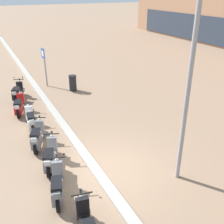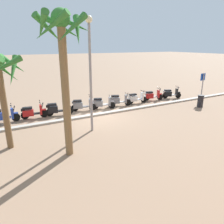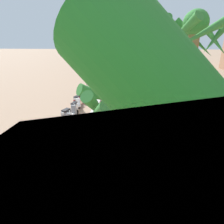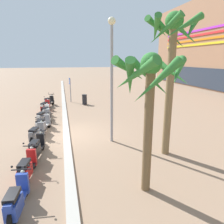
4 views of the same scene
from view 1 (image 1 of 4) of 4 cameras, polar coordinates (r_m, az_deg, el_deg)
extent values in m
plane|color=#93755B|center=(9.40, -2.32, -12.45)|extent=(200.00, 200.00, 0.00)
cube|color=#ADA89E|center=(9.30, -3.41, -12.47)|extent=(60.00, 0.36, 0.12)
cylinder|color=black|center=(16.43, -18.88, 4.29)|extent=(0.52, 0.29, 0.52)
cylinder|color=black|center=(15.33, -19.93, 2.65)|extent=(0.52, 0.29, 0.52)
cube|color=silver|center=(15.90, -19.38, 3.77)|extent=(0.66, 0.49, 0.08)
cube|color=black|center=(15.47, -19.81, 3.48)|extent=(0.75, 0.56, 0.42)
cube|color=black|center=(15.34, -20.01, 4.61)|extent=(0.67, 0.51, 0.12)
cube|color=black|center=(16.17, -19.17, 5.02)|extent=(0.26, 0.37, 0.66)
cube|color=black|center=(16.33, -19.02, 5.24)|extent=(0.36, 0.27, 0.08)
cylinder|color=#333338|center=(16.20, -19.18, 5.61)|extent=(0.29, 0.17, 0.69)
cylinder|color=black|center=(16.03, -19.41, 6.59)|extent=(0.25, 0.53, 0.04)
sphere|color=white|center=(16.16, -19.25, 6.24)|extent=(0.12, 0.12, 0.12)
cube|color=silver|center=(15.12, -20.22, 3.89)|extent=(0.30, 0.28, 0.16)
sphere|color=black|center=(16.04, -20.31, 6.92)|extent=(0.07, 0.07, 0.07)
sphere|color=black|center=(15.91, -18.65, 7.03)|extent=(0.07, 0.07, 0.07)
cylinder|color=black|center=(14.62, -18.69, 1.76)|extent=(0.53, 0.26, 0.52)
cylinder|color=black|center=(13.52, -19.43, -0.25)|extent=(0.53, 0.26, 0.52)
cube|color=silver|center=(14.09, -19.05, 1.10)|extent=(0.66, 0.45, 0.08)
cube|color=red|center=(13.66, -19.37, 0.70)|extent=(0.75, 0.51, 0.41)
cube|color=black|center=(13.52, -19.58, 1.95)|extent=(0.66, 0.47, 0.12)
cube|color=red|center=(14.35, -18.95, 2.54)|extent=(0.24, 0.37, 0.66)
cube|color=red|center=(14.51, -18.85, 2.81)|extent=(0.35, 0.25, 0.08)
cylinder|color=#333338|center=(14.37, -18.99, 3.21)|extent=(0.29, 0.15, 0.69)
cylinder|color=black|center=(14.18, -19.22, 4.29)|extent=(0.21, 0.55, 0.04)
sphere|color=white|center=(14.32, -19.08, 3.91)|extent=(0.12, 0.12, 0.12)
cube|color=silver|center=(13.30, -19.71, 1.08)|extent=(0.29, 0.26, 0.16)
sphere|color=black|center=(14.17, -20.25, 4.64)|extent=(0.07, 0.07, 0.07)
sphere|color=black|center=(14.08, -18.34, 4.80)|extent=(0.07, 0.07, 0.07)
cylinder|color=black|center=(13.00, -17.26, -0.97)|extent=(0.53, 0.15, 0.52)
cylinder|color=black|center=(11.86, -16.66, -3.48)|extent=(0.53, 0.15, 0.52)
cube|color=white|center=(12.45, -17.03, -1.83)|extent=(0.62, 0.33, 0.08)
cube|color=white|center=(11.98, -16.87, -2.29)|extent=(0.71, 0.38, 0.44)
cube|color=black|center=(11.81, -17.07, -0.82)|extent=(0.63, 0.35, 0.12)
cube|color=white|center=(12.71, -17.35, -0.13)|extent=(0.17, 0.35, 0.66)
cube|color=white|center=(12.88, -17.42, 0.18)|extent=(0.33, 0.19, 0.08)
cylinder|color=#333338|center=(12.73, -17.47, 0.62)|extent=(0.29, 0.10, 0.69)
cylinder|color=black|center=(12.53, -17.62, 1.81)|extent=(0.09, 0.56, 0.04)
sphere|color=white|center=(12.67, -17.58, 1.40)|extent=(0.12, 0.12, 0.12)
cube|color=white|center=(11.60, -16.87, -1.82)|extent=(0.26, 0.22, 0.16)
cylinder|color=black|center=(11.51, -14.90, -4.17)|extent=(0.52, 0.29, 0.52)
cylinder|color=black|center=(10.48, -16.00, -7.44)|extent=(0.52, 0.29, 0.52)
cube|color=silver|center=(11.00, -15.41, -5.33)|extent=(0.66, 0.49, 0.08)
cube|color=slate|center=(10.57, -15.90, -5.95)|extent=(0.75, 0.56, 0.45)
cube|color=black|center=(10.37, -16.15, -4.28)|extent=(0.67, 0.51, 0.12)
cube|color=slate|center=(11.22, -15.21, -3.33)|extent=(0.26, 0.37, 0.66)
cube|color=slate|center=(11.38, -15.06, -2.90)|extent=(0.36, 0.27, 0.08)
cylinder|color=#333338|center=(11.22, -15.23, -2.46)|extent=(0.29, 0.17, 0.69)
cylinder|color=black|center=(11.01, -15.49, -1.17)|extent=(0.25, 0.53, 0.04)
sphere|color=white|center=(11.16, -15.32, -1.59)|extent=(0.12, 0.12, 0.12)
cube|color=silver|center=(10.18, -16.37, -5.54)|extent=(0.30, 0.28, 0.16)
cylinder|color=black|center=(10.25, -12.42, -7.81)|extent=(0.52, 0.29, 0.52)
cylinder|color=black|center=(9.21, -13.33, -12.09)|extent=(0.52, 0.29, 0.52)
cube|color=silver|center=(9.73, -12.85, -9.38)|extent=(0.66, 0.48, 0.08)
cube|color=slate|center=(9.30, -13.25, -10.48)|extent=(0.75, 0.55, 0.43)
cube|color=black|center=(9.09, -13.48, -8.79)|extent=(0.67, 0.50, 0.12)
cube|color=slate|center=(9.94, -12.69, -6.96)|extent=(0.26, 0.37, 0.66)
cube|color=slate|center=(10.09, -12.57, -6.42)|extent=(0.36, 0.27, 0.08)
cylinder|color=#333338|center=(9.93, -12.72, -5.99)|extent=(0.29, 0.17, 0.69)
cylinder|color=black|center=(9.71, -12.95, -4.61)|extent=(0.25, 0.53, 0.04)
sphere|color=white|center=(9.86, -12.81, -5.03)|extent=(0.12, 0.12, 0.12)
cube|color=silver|center=(8.91, -13.65, -10.32)|extent=(0.30, 0.28, 0.16)
cylinder|color=black|center=(8.99, -11.43, -12.94)|extent=(0.53, 0.25, 0.52)
cylinder|color=black|center=(8.01, -11.51, -18.59)|extent=(0.53, 0.25, 0.52)
cube|color=slate|center=(8.49, -11.50, -15.07)|extent=(0.66, 0.44, 0.08)
cube|color=slate|center=(8.06, -11.60, -16.63)|extent=(0.74, 0.50, 0.44)
cube|color=black|center=(7.81, -11.83, -14.80)|extent=(0.66, 0.46, 0.12)
cube|color=slate|center=(8.67, -11.60, -12.15)|extent=(0.23, 0.37, 0.66)
cube|color=slate|center=(8.82, -11.59, -11.45)|extent=(0.35, 0.25, 0.08)
cylinder|color=#333338|center=(8.65, -11.68, -11.04)|extent=(0.29, 0.15, 0.69)
cylinder|color=black|center=(8.40, -11.88, -9.59)|extent=(0.20, 0.55, 0.04)
sphere|color=white|center=(8.56, -11.79, -9.99)|extent=(0.12, 0.12, 0.12)
cube|color=slate|center=(7.66, -11.80, -16.71)|extent=(0.29, 0.26, 0.16)
sphere|color=black|center=(8.34, -13.62, -9.09)|extent=(0.07, 0.07, 0.07)
sphere|color=black|center=(8.31, -10.29, -8.88)|extent=(0.07, 0.07, 0.07)
cylinder|color=black|center=(7.69, -6.47, -20.41)|extent=(0.53, 0.19, 0.52)
cube|color=black|center=(7.36, -6.31, -19.80)|extent=(0.20, 0.36, 0.66)
cube|color=black|center=(7.49, -6.58, -18.85)|extent=(0.34, 0.21, 0.08)
cylinder|color=#333338|center=(7.31, -6.49, -18.53)|extent=(0.29, 0.12, 0.69)
cylinder|color=black|center=(7.04, -6.50, -17.08)|extent=(0.14, 0.56, 0.04)
sphere|color=white|center=(7.20, -6.59, -17.39)|extent=(0.12, 0.12, 0.12)
cylinder|color=#939399|center=(17.30, -14.10, 9.19)|extent=(0.09, 0.09, 2.40)
cube|color=#1947B7|center=(17.07, -14.60, 12.06)|extent=(0.60, 0.07, 0.60)
cube|color=white|center=(17.06, -14.65, 12.05)|extent=(0.33, 0.04, 0.33)
cylinder|color=#232328|center=(16.40, -8.40, 6.07)|extent=(0.44, 0.44, 0.90)
cylinder|color=black|center=(16.25, -8.51, 7.64)|extent=(0.48, 0.48, 0.06)
cylinder|color=#939399|center=(7.99, 15.82, 3.09)|extent=(0.14, 0.14, 5.72)
camera|label=2|loc=(15.75, 60.64, 9.00)|focal=34.14mm
camera|label=3|loc=(6.02, 89.73, -5.10)|focal=31.49mm
camera|label=4|loc=(5.43, 112.17, -27.81)|focal=32.78mm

